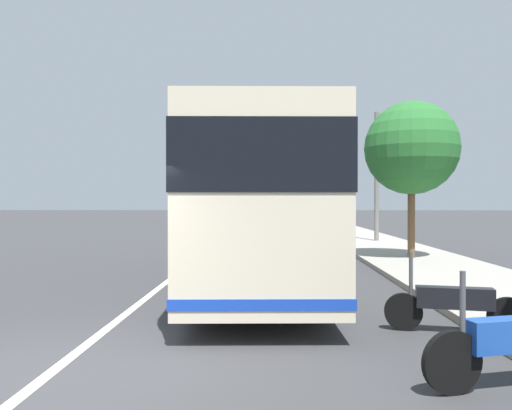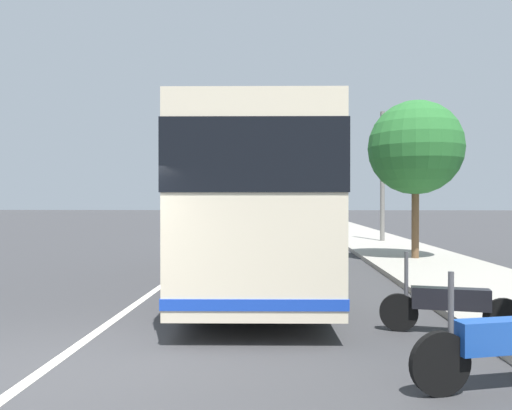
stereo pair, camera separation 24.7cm
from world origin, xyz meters
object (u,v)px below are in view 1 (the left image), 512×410
object	(u,v)px
car_ahead_same_lane	(204,219)
roadside_tree_mid_block	(411,148)
utility_pole	(377,178)
coach_bus	(257,199)
motorcycle_mid_row	(454,304)
car_behind_bus	(225,213)
car_far_distant	(277,220)
car_oncoming	(209,216)

from	to	relation	value
car_ahead_same_lane	roadside_tree_mid_block	world-z (taller)	roadside_tree_mid_block
car_ahead_same_lane	utility_pole	bearing A→B (deg)	36.06
car_ahead_same_lane	roadside_tree_mid_block	distance (m)	23.60
coach_bus	motorcycle_mid_row	distance (m)	5.70
motorcycle_mid_row	car_ahead_same_lane	xyz separation A→B (m)	(30.17, 7.91, 0.22)
car_ahead_same_lane	car_behind_bus	distance (m)	21.25
car_far_distant	utility_pole	world-z (taller)	utility_pole
roadside_tree_mid_block	coach_bus	bearing A→B (deg)	131.43
roadside_tree_mid_block	utility_pole	size ratio (longest dim) A/B	0.85
motorcycle_mid_row	roadside_tree_mid_block	world-z (taller)	roadside_tree_mid_block
coach_bus	car_ahead_same_lane	bearing A→B (deg)	8.38
car_far_distant	car_behind_bus	distance (m)	26.01
car_oncoming	car_behind_bus	world-z (taller)	car_oncoming
car_oncoming	roadside_tree_mid_block	size ratio (longest dim) A/B	0.80
car_behind_bus	motorcycle_mid_row	bearing A→B (deg)	5.28
car_behind_bus	roadside_tree_mid_block	bearing A→B (deg)	9.63
car_oncoming	car_ahead_same_lane	world-z (taller)	car_oncoming
motorcycle_mid_row	car_ahead_same_lane	distance (m)	31.20
car_oncoming	car_ahead_same_lane	size ratio (longest dim) A/B	1.01
car_ahead_same_lane	roadside_tree_mid_block	size ratio (longest dim) A/B	0.79
motorcycle_mid_row	car_far_distant	bearing A→B (deg)	-73.66
car_oncoming	car_behind_bus	distance (m)	15.24
car_oncoming	utility_pole	size ratio (longest dim) A/B	0.68
car_far_distant	car_ahead_same_lane	world-z (taller)	car_far_distant
car_behind_bus	car_far_distant	bearing A→B (deg)	9.32
coach_bus	utility_pole	xyz separation A→B (m)	(11.64, -5.47, 1.09)
motorcycle_mid_row	car_behind_bus	world-z (taller)	car_behind_bus
car_oncoming	car_far_distant	size ratio (longest dim) A/B	0.91
motorcycle_mid_row	coach_bus	bearing A→B (deg)	-43.86
car_far_distant	car_oncoming	bearing A→B (deg)	29.30
coach_bus	utility_pole	distance (m)	12.91
coach_bus	motorcycle_mid_row	world-z (taller)	coach_bus
car_oncoming	car_behind_bus	size ratio (longest dim) A/B	0.99
car_oncoming	utility_pole	bearing A→B (deg)	29.83
utility_pole	car_far_distant	bearing A→B (deg)	24.96
coach_bus	car_behind_bus	world-z (taller)	coach_bus
motorcycle_mid_row	car_oncoming	distance (m)	37.12
roadside_tree_mid_block	motorcycle_mid_row	bearing A→B (deg)	167.79
motorcycle_mid_row	car_oncoming	bearing A→B (deg)	-65.82
motorcycle_mid_row	car_oncoming	xyz separation A→B (m)	(36.19, 8.26, 0.28)
coach_bus	utility_pole	size ratio (longest dim) A/B	1.72
motorcycle_mid_row	car_ahead_same_lane	world-z (taller)	car_ahead_same_lane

